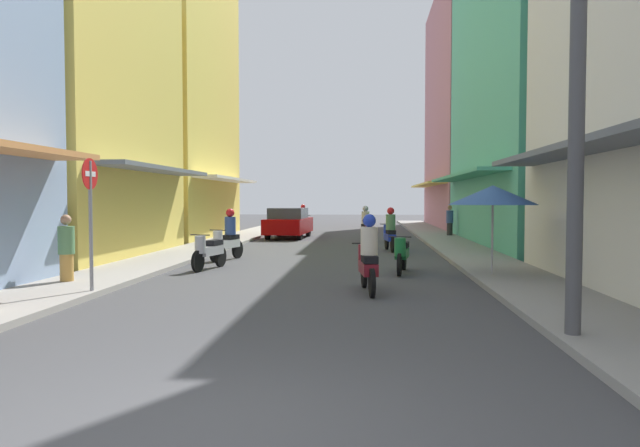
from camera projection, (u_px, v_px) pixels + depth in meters
ground_plane at (332, 248)px, 21.75m from camera, size 94.13×94.13×0.00m
sidewalk_left at (210, 246)px, 22.14m from camera, size 1.94×50.79×0.12m
sidewalk_right at (458, 248)px, 21.36m from camera, size 1.94×50.79×0.12m
building_left_mid at (49, 110)px, 18.10m from camera, size 7.05×8.12×9.41m
building_left_far at (155, 89)px, 27.15m from camera, size 7.05×9.13×14.15m
building_right_mid at (552, 67)px, 22.93m from camera, size 7.05×13.61×14.30m
building_right_far at (483, 110)px, 36.74m from camera, size 7.05×13.55×15.14m
motorbike_red at (366, 226)px, 25.18m from camera, size 0.60×1.80×1.58m
motorbike_blue at (390, 232)px, 20.62m from camera, size 0.55×1.80×1.58m
motorbike_silver at (209, 251)px, 15.16m from camera, size 0.64×1.78×0.96m
motorbike_orange at (304, 220)px, 32.08m from camera, size 0.55×1.81×1.58m
motorbike_green at (402, 253)px, 14.44m from camera, size 0.57×1.80×0.96m
motorbike_maroon at (368, 258)px, 11.44m from camera, size 0.55×1.81×1.58m
motorbike_white at (227, 237)px, 17.51m from camera, size 0.74×1.75×1.58m
parked_car at (289, 223)px, 27.44m from camera, size 1.97×4.19×1.45m
pedestrian_midway at (66, 251)px, 12.22m from camera, size 0.34×0.34×1.54m
pedestrian_foreground at (450, 222)px, 27.72m from camera, size 0.34×0.34×1.57m
vendor_umbrella at (493, 195)px, 13.29m from camera, size 2.04×2.04×2.19m
utility_pole at (578, 27)px, 7.27m from camera, size 0.20×1.20×7.95m
street_sign_no_entry at (90, 207)px, 10.90m from camera, size 0.07×0.60×2.65m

